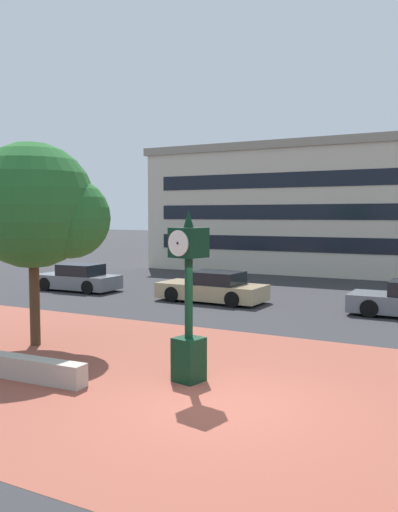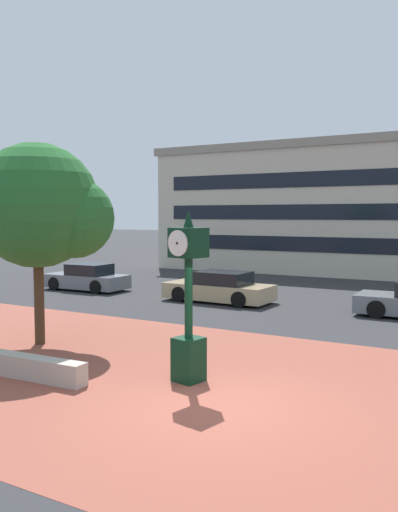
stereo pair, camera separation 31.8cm
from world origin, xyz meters
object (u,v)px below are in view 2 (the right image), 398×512
car_street_far (220,288)px  civic_building (368,208)px  street_clock (189,301)px  car_street_near (87,278)px  plaza_tree (45,208)px

car_street_far → civic_building: 17.36m
civic_building → street_clock: bearing=-85.5°
car_street_near → civic_building: (9.53, 16.88, 3.49)m
plaza_tree → car_street_far: 9.55m
street_clock → car_street_near: size_ratio=0.90×
street_clock → car_street_near: bearing=151.2°
plaza_tree → car_street_far: plaza_tree is taller
car_street_near → civic_building: bearing=-31.0°
street_clock → plaza_tree: plaza_tree is taller
civic_building → car_street_near: bearing=-119.5°
street_clock → civic_building: (-2.09, 26.79, 2.30)m
car_street_far → car_street_near: bearing=91.7°
car_street_far → street_clock: bearing=-154.7°
car_street_near → car_street_far: 7.22m
plaza_tree → civic_building: civic_building is taller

